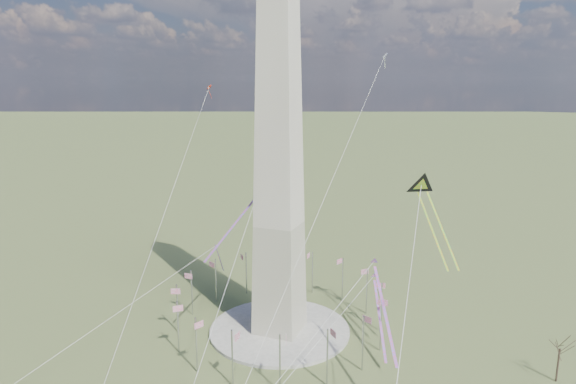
% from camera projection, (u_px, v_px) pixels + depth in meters
% --- Properties ---
extents(ground, '(2000.00, 2000.00, 0.00)m').
position_uv_depth(ground, '(280.00, 331.00, 132.30)').
color(ground, '#435B2D').
rests_on(ground, ground).
extents(plaza, '(36.00, 36.00, 0.80)m').
position_uv_depth(plaza, '(280.00, 330.00, 132.22)').
color(plaza, '#B9B4A9').
rests_on(plaza, ground).
extents(washington_monument, '(15.56, 15.56, 100.00)m').
position_uv_depth(washington_monument, '(279.00, 146.00, 121.89)').
color(washington_monument, '#A79F8C').
rests_on(washington_monument, plaza).
extents(flagpole_ring, '(54.40, 54.40, 13.00)m').
position_uv_depth(flagpole_ring, '(280.00, 305.00, 130.72)').
color(flagpole_ring, '#B7BABE').
rests_on(flagpole_ring, ground).
extents(tree_near, '(6.61, 6.61, 11.57)m').
position_uv_depth(tree_near, '(560.00, 346.00, 108.72)').
color(tree_near, '#433329').
rests_on(tree_near, ground).
extents(kite_delta_black, '(14.89, 20.88, 17.63)m').
position_uv_depth(kite_delta_black, '(423.00, 190.00, 120.45)').
color(kite_delta_black, black).
rests_on(kite_delta_black, ground).
extents(kite_diamond_purple, '(1.93, 3.16, 9.72)m').
position_uv_depth(kite_diamond_purple, '(219.00, 247.00, 143.29)').
color(kite_diamond_purple, navy).
rests_on(kite_diamond_purple, ground).
extents(kite_streamer_left, '(10.20, 19.70, 14.56)m').
position_uv_depth(kite_streamer_left, '(381.00, 296.00, 107.21)').
color(kite_streamer_left, '#FA2737').
rests_on(kite_streamer_left, ground).
extents(kite_streamer_mid, '(6.14, 19.29, 13.49)m').
position_uv_depth(kite_streamer_mid, '(240.00, 217.00, 122.22)').
color(kite_streamer_mid, '#FA2737').
rests_on(kite_streamer_mid, ground).
extents(kite_streamer_right, '(8.33, 19.15, 13.77)m').
position_uv_depth(kite_streamer_right, '(378.00, 305.00, 124.22)').
color(kite_streamer_right, '#FA2737').
rests_on(kite_streamer_right, ground).
extents(kite_small_red, '(1.29, 1.91, 4.06)m').
position_uv_depth(kite_small_red, '(209.00, 88.00, 157.65)').
color(kite_small_red, red).
rests_on(kite_small_red, ground).
extents(kite_small_white, '(1.63, 1.54, 4.57)m').
position_uv_depth(kite_small_white, '(385.00, 57.00, 153.09)').
color(kite_small_white, white).
rests_on(kite_small_white, ground).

